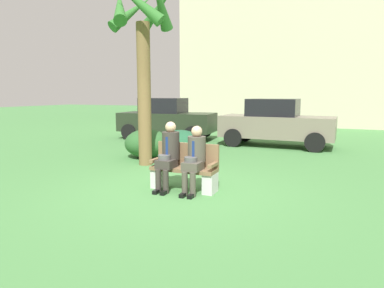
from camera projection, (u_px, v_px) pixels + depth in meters
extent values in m
plane|color=#478143|center=(178.00, 190.00, 6.58)|extent=(80.00, 80.00, 0.00)
cube|color=brown|center=(184.00, 169.00, 6.57)|extent=(1.29, 0.44, 0.07)
cube|color=brown|center=(188.00, 154.00, 6.71)|extent=(1.29, 0.06, 0.45)
cube|color=brown|center=(156.00, 160.00, 6.79)|extent=(0.08, 0.44, 0.06)
cube|color=brown|center=(213.00, 165.00, 6.32)|extent=(0.08, 0.44, 0.06)
cube|color=silver|center=(159.00, 177.00, 6.82)|extent=(0.20, 0.37, 0.38)
cube|color=silver|center=(210.00, 183.00, 6.39)|extent=(0.20, 0.37, 0.38)
cube|color=#38332D|center=(166.00, 164.00, 6.52)|extent=(0.32, 0.38, 0.16)
cylinder|color=#38332D|center=(158.00, 181.00, 6.42)|extent=(0.11, 0.11, 0.45)
cylinder|color=#38332D|center=(166.00, 182.00, 6.36)|extent=(0.11, 0.11, 0.45)
cube|color=black|center=(157.00, 191.00, 6.39)|extent=(0.09, 0.22, 0.07)
cube|color=black|center=(164.00, 192.00, 6.33)|extent=(0.09, 0.22, 0.07)
cylinder|color=#38332D|center=(171.00, 146.00, 6.64)|extent=(0.34, 0.34, 0.54)
cube|color=navy|center=(167.00, 146.00, 6.49)|extent=(0.05, 0.01, 0.35)
sphere|color=tan|center=(171.00, 127.00, 6.59)|extent=(0.21, 0.21, 0.21)
cylinder|color=#525252|center=(164.00, 157.00, 6.49)|extent=(0.24, 0.24, 0.09)
cube|color=#4C473D|center=(193.00, 166.00, 6.30)|extent=(0.32, 0.38, 0.16)
cylinder|color=#4C473D|center=(185.00, 184.00, 6.20)|extent=(0.11, 0.11, 0.45)
cylinder|color=#4C473D|center=(193.00, 185.00, 6.14)|extent=(0.11, 0.11, 0.45)
cube|color=black|center=(183.00, 195.00, 6.18)|extent=(0.09, 0.22, 0.07)
cube|color=black|center=(191.00, 196.00, 6.11)|extent=(0.09, 0.22, 0.07)
cylinder|color=#4C473D|center=(197.00, 149.00, 6.43)|extent=(0.34, 0.34, 0.48)
cube|color=navy|center=(193.00, 149.00, 6.28)|extent=(0.05, 0.01, 0.31)
sphere|color=tan|center=(197.00, 131.00, 6.38)|extent=(0.21, 0.21, 0.21)
cylinder|color=#505050|center=(191.00, 159.00, 6.28)|extent=(0.24, 0.24, 0.09)
cylinder|color=brown|center=(144.00, 95.00, 8.72)|extent=(0.35, 0.35, 3.63)
cone|color=#2F6F2A|center=(160.00, 2.00, 8.25)|extent=(0.45, 1.21, 1.30)
cone|color=#2F6F2A|center=(157.00, 11.00, 8.84)|extent=(1.33, 0.57, 1.19)
cone|color=#2F6F2A|center=(132.00, 12.00, 8.85)|extent=(0.94, 1.31, 1.14)
cone|color=#2F6F2A|center=(120.00, 6.00, 8.29)|extent=(1.02, 1.25, 1.17)
cone|color=#2F6F2A|center=(137.00, 1.00, 7.85)|extent=(1.35, 0.71, 1.16)
ellipsoid|color=#2D5E2C|center=(147.00, 143.00, 9.90)|extent=(1.34, 1.23, 0.84)
ellipsoid|color=#215636|center=(180.00, 144.00, 9.96)|extent=(1.29, 1.19, 0.81)
cube|color=#232D1E|center=(167.00, 122.00, 14.02)|extent=(4.01, 1.86, 0.76)
cube|color=black|center=(164.00, 105.00, 13.96)|extent=(1.80, 1.49, 0.60)
cylinder|color=black|center=(204.00, 130.00, 14.37)|extent=(0.65, 0.19, 0.64)
cylinder|color=black|center=(192.00, 134.00, 12.91)|extent=(0.65, 0.19, 0.64)
cylinder|color=black|center=(146.00, 128.00, 15.24)|extent=(0.65, 0.19, 0.64)
cylinder|color=black|center=(129.00, 132.00, 13.78)|extent=(0.65, 0.19, 0.64)
cube|color=slate|center=(277.00, 127.00, 12.01)|extent=(3.94, 1.65, 0.76)
cube|color=black|center=(273.00, 107.00, 11.98)|extent=(1.73, 1.40, 0.60)
cylinder|color=black|center=(319.00, 137.00, 12.21)|extent=(0.64, 0.16, 0.64)
cylinder|color=black|center=(315.00, 142.00, 10.81)|extent=(0.64, 0.16, 0.64)
cylinder|color=black|center=(245.00, 133.00, 13.33)|extent=(0.64, 0.16, 0.64)
cylinder|color=black|center=(233.00, 138.00, 11.93)|extent=(0.64, 0.16, 0.64)
cube|color=beige|center=(298.00, 41.00, 22.47)|extent=(13.27, 8.59, 10.67)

